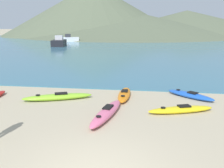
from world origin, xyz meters
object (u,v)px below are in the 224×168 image
Objects in this scene: moored_boat_1 at (59,42)px; moored_boat_2 at (70,39)px; kayak_on_sand_4 at (181,110)px; kayak_on_sand_7 at (190,95)px; kayak_on_sand_2 at (58,97)px; kayak_on_sand_6 at (124,94)px; kayak_on_sand_5 at (107,113)px.

moored_boat_2 is at bearing 98.56° from moored_boat_1.
kayak_on_sand_4 is 48.14m from moored_boat_2.
kayak_on_sand_4 is 1.21× the size of kayak_on_sand_7.
kayak_on_sand_2 is 33.80m from moored_boat_1.
kayak_on_sand_2 is 1.17× the size of kayak_on_sand_6.
moored_boat_2 reaches higher than kayak_on_sand_7.
kayak_on_sand_5 is 3.09m from kayak_on_sand_6.
moored_boat_1 reaches higher than kayak_on_sand_7.
kayak_on_sand_6 is at bearing 82.48° from kayak_on_sand_5.
kayak_on_sand_4 is at bearing -106.33° from kayak_on_sand_7.
kayak_on_sand_5 reaches higher than kayak_on_sand_7.
moored_boat_2 is at bearing 106.86° from kayak_on_sand_2.
kayak_on_sand_6 is (-2.66, 2.09, 0.01)m from kayak_on_sand_4.
moored_boat_2 reaches higher than kayak_on_sand_4.
kayak_on_sand_2 is 3.50m from kayak_on_sand_5.
kayak_on_sand_4 is at bearing 17.63° from kayak_on_sand_5.
kayak_on_sand_6 is (0.40, 3.07, -0.03)m from kayak_on_sand_5.
kayak_on_sand_5 is 1.22× the size of kayak_on_sand_6.
moored_boat_2 is at bearing 111.19° from kayak_on_sand_6.
kayak_on_sand_4 is 0.72× the size of moored_boat_2.
kayak_on_sand_7 reaches higher than kayak_on_sand_4.
kayak_on_sand_7 is (6.63, 1.41, -0.01)m from kayak_on_sand_2.
kayak_on_sand_5 is 36.73m from moored_boat_1.
moored_boat_1 is at bearing 112.78° from kayak_on_sand_5.
kayak_on_sand_2 is 6.78m from kayak_on_sand_7.
moored_boat_1 reaches higher than kayak_on_sand_5.
kayak_on_sand_4 is 0.83× the size of kayak_on_sand_5.
moored_boat_1 is 1.20× the size of moored_boat_2.
kayak_on_sand_6 is at bearing 17.49° from kayak_on_sand_2.
kayak_on_sand_4 is 1.01× the size of kayak_on_sand_6.
moored_boat_1 reaches higher than moored_boat_2.
moored_boat_2 is at bearing 115.28° from kayak_on_sand_7.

